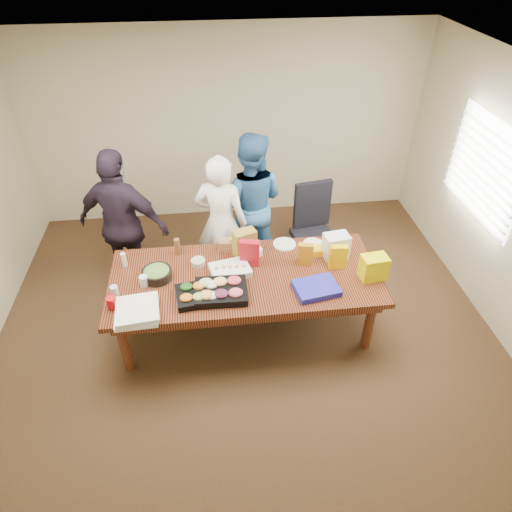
{
  "coord_description": "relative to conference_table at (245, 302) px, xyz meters",
  "views": [
    {
      "loc": [
        -0.31,
        -3.57,
        3.78
      ],
      "look_at": [
        0.13,
        0.1,
        0.92
      ],
      "focal_mm": 31.7,
      "sensor_mm": 36.0,
      "label": 1
    }
  ],
  "objects": [
    {
      "name": "floor",
      "position": [
        0.0,
        0.0,
        -0.39
      ],
      "size": [
        5.5,
        5.0,
        0.02
      ],
      "primitive_type": "cube",
      "color": "#47301E",
      "rests_on": "ground"
    },
    {
      "name": "ceiling",
      "position": [
        0.0,
        0.0,
        2.33
      ],
      "size": [
        5.5,
        5.0,
        0.02
      ],
      "primitive_type": "cube",
      "color": "white",
      "rests_on": "wall_back"
    },
    {
      "name": "wall_back",
      "position": [
        0.0,
        2.5,
        0.98
      ],
      "size": [
        5.5,
        0.04,
        2.7
      ],
      "primitive_type": "cube",
      "color": "beige",
      "rests_on": "floor"
    },
    {
      "name": "wall_front",
      "position": [
        0.0,
        -2.5,
        0.98
      ],
      "size": [
        5.5,
        0.04,
        2.7
      ],
      "primitive_type": "cube",
      "color": "beige",
      "rests_on": "floor"
    },
    {
      "name": "window_panel",
      "position": [
        2.72,
        0.6,
        1.12
      ],
      "size": [
        0.03,
        1.4,
        1.1
      ],
      "primitive_type": "cube",
      "color": "white",
      "rests_on": "wall_right"
    },
    {
      "name": "window_blinds",
      "position": [
        2.68,
        0.6,
        1.12
      ],
      "size": [
        0.04,
        1.36,
        1.0
      ],
      "primitive_type": "cube",
      "color": "beige",
      "rests_on": "wall_right"
    },
    {
      "name": "conference_table",
      "position": [
        0.0,
        0.0,
        0.0
      ],
      "size": [
        2.8,
        1.2,
        0.75
      ],
      "primitive_type": "cube",
      "color": "#4C1C0F",
      "rests_on": "floor"
    },
    {
      "name": "office_chair",
      "position": [
        0.95,
        0.91,
        0.18
      ],
      "size": [
        0.66,
        0.66,
        1.12
      ],
      "primitive_type": "cube",
      "rotation": [
        0.0,
        0.0,
        0.17
      ],
      "color": "black",
      "rests_on": "floor"
    },
    {
      "name": "person_center",
      "position": [
        -0.19,
        0.87,
        0.47
      ],
      "size": [
        0.71,
        0.58,
        1.7
      ],
      "primitive_type": "imported",
      "rotation": [
        0.0,
        0.0,
        2.83
      ],
      "color": "white",
      "rests_on": "floor"
    },
    {
      "name": "person_right",
      "position": [
        0.18,
        1.19,
        0.52
      ],
      "size": [
        1.01,
        0.87,
        1.8
      ],
      "primitive_type": "imported",
      "rotation": [
        0.0,
        0.0,
        2.9
      ],
      "color": "#33689F",
      "rests_on": "floor"
    },
    {
      "name": "person_left",
      "position": [
        -1.3,
        0.85,
        0.54
      ],
      "size": [
        1.16,
        0.79,
        1.83
      ],
      "primitive_type": "imported",
      "rotation": [
        0.0,
        0.0,
        2.79
      ],
      "color": "black",
      "rests_on": "floor"
    },
    {
      "name": "veggie_tray",
      "position": [
        -0.47,
        -0.28,
        0.41
      ],
      "size": [
        0.49,
        0.4,
        0.07
      ],
      "primitive_type": "cube",
      "rotation": [
        0.0,
        0.0,
        0.13
      ],
      "color": "black",
      "rests_on": "conference_table"
    },
    {
      "name": "fruit_tray",
      "position": [
        -0.26,
        -0.26,
        0.41
      ],
      "size": [
        0.52,
        0.42,
        0.08
      ],
      "primitive_type": "cube",
      "rotation": [
        0.0,
        0.0,
        -0.03
      ],
      "color": "black",
      "rests_on": "conference_table"
    },
    {
      "name": "sheet_cake",
      "position": [
        -0.15,
        0.06,
        0.41
      ],
      "size": [
        0.46,
        0.38,
        0.07
      ],
      "primitive_type": "cube",
      "rotation": [
        0.0,
        0.0,
        0.22
      ],
      "color": "white",
      "rests_on": "conference_table"
    },
    {
      "name": "salad_bowl",
      "position": [
        -0.9,
        0.07,
        0.42
      ],
      "size": [
        0.38,
        0.38,
        0.1
      ],
      "primitive_type": "cylinder",
      "rotation": [
        0.0,
        0.0,
        -0.31
      ],
      "color": "black",
      "rests_on": "conference_table"
    },
    {
      "name": "chip_bag_blue",
      "position": [
        0.68,
        -0.32,
        0.41
      ],
      "size": [
        0.47,
        0.39,
        0.06
      ],
      "primitive_type": "cube",
      "rotation": [
        0.0,
        0.0,
        0.17
      ],
      "color": "#2121A2",
      "rests_on": "conference_table"
    },
    {
      "name": "chip_bag_red",
      "position": [
        0.07,
        0.18,
        0.52
      ],
      "size": [
        0.22,
        0.13,
        0.3
      ],
      "primitive_type": "cube",
      "rotation": [
        0.0,
        0.0,
        -0.23
      ],
      "color": "#A8121D",
      "rests_on": "conference_table"
    },
    {
      "name": "chip_bag_yellow",
      "position": [
        0.98,
        0.02,
        0.51
      ],
      "size": [
        0.19,
        0.09,
        0.27
      ],
      "primitive_type": "cube",
      "rotation": [
        0.0,
        0.0,
        -0.1
      ],
      "color": "#FCBF01",
      "rests_on": "conference_table"
    },
    {
      "name": "chip_bag_orange",
      "position": [
        0.66,
        0.13,
        0.5
      ],
      "size": [
        0.17,
        0.11,
        0.25
      ],
      "primitive_type": "cube",
      "rotation": [
        0.0,
        0.0,
        -0.24
      ],
      "color": "orange",
      "rests_on": "conference_table"
    },
    {
      "name": "mayo_jar",
      "position": [
        0.07,
        0.3,
        0.44
      ],
      "size": [
        0.1,
        0.1,
        0.14
      ],
      "primitive_type": "cylinder",
      "rotation": [
        0.0,
        0.0,
        0.19
      ],
      "color": "silver",
      "rests_on": "conference_table"
    },
    {
      "name": "mustard_bottle",
      "position": [
        -0.1,
        0.43,
        0.46
      ],
      "size": [
        0.07,
        0.07,
        0.18
      ],
      "primitive_type": "cylinder",
      "rotation": [
        0.0,
        0.0,
        0.12
      ],
      "color": "gold",
      "rests_on": "conference_table"
    },
    {
      "name": "dressing_bottle",
      "position": [
        -0.69,
        0.46,
        0.47
      ],
      "size": [
        0.08,
        0.08,
        0.2
      ],
      "primitive_type": "cylinder",
      "rotation": [
        0.0,
        0.0,
        -0.25
      ],
      "color": "brown",
      "rests_on": "conference_table"
    },
    {
      "name": "ranch_bottle",
      "position": [
        -1.25,
        0.31,
        0.46
      ],
      "size": [
        0.06,
        0.06,
        0.16
      ],
      "primitive_type": "cylinder",
      "rotation": [
        0.0,
        0.0,
        -0.15
      ],
      "color": "silver",
      "rests_on": "conference_table"
    },
    {
      "name": "banana_bunch",
      "position": [
        0.79,
        0.28,
        0.41
      ],
      "size": [
        0.25,
        0.15,
        0.08
      ],
      "primitive_type": "cube",
      "rotation": [
        0.0,
        0.0,
        -0.06
      ],
      "color": "yellow",
      "rests_on": "conference_table"
    },
    {
      "name": "bread_loaf",
      "position": [
        -0.09,
        0.46,
        0.44
      ],
      "size": [
        0.32,
        0.19,
        0.12
      ],
      "primitive_type": "cube",
      "rotation": [
        0.0,
        0.0,
        -0.22
      ],
      "color": "#9F6144",
      "rests_on": "conference_table"
    },
    {
      "name": "kraft_bag",
      "position": [
        0.03,
        0.35,
        0.53
      ],
      "size": [
        0.27,
        0.21,
        0.32
      ],
      "primitive_type": "cube",
      "rotation": [
        0.0,
        0.0,
        0.34
      ],
      "color": "olive",
      "rests_on": "conference_table"
    },
    {
      "name": "red_cup",
      "position": [
        -1.3,
        -0.32,
        0.44
      ],
      "size": [
        0.12,
        0.12,
        0.13
      ],
      "primitive_type": "cylinder",
      "rotation": [
        0.0,
        0.0,
        -0.29
      ],
      "color": "red",
      "rests_on": "conference_table"
    },
    {
      "name": "clear_cup_a",
      "position": [
        -1.3,
        -0.14,
        0.43
      ],
      "size": [
        0.08,
        0.08,
        0.1
      ],
      "primitive_type": "cylinder",
      "rotation": [
        0.0,
        0.0,
        0.15
      ],
      "color": "silver",
      "rests_on": "conference_table"
    },
    {
      "name": "clear_cup_b",
      "position": [
        -1.02,
        -0.04,
        0.43
      ],
      "size": [
        0.09,
        0.09,
        0.12
      ],
      "primitive_type": "cylinder",
      "rotation": [
        0.0,
        0.0,
        -0.05
      ],
      "color": "silver",
      "rests_on": "conference_table"
    },
    {
      "name": "pizza_box_lower",
      "position": [
        -1.06,
        -0.45,
        0.4
      ],
      "size": [
        0.41,
        0.41,
        0.05
      ],
      "primitive_type": "cube",
      "rotation": [
        0.0,
        0.0,
        0.05
      ],
      "color": "white",
      "rests_on": "conference_table"
    },
    {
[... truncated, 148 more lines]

